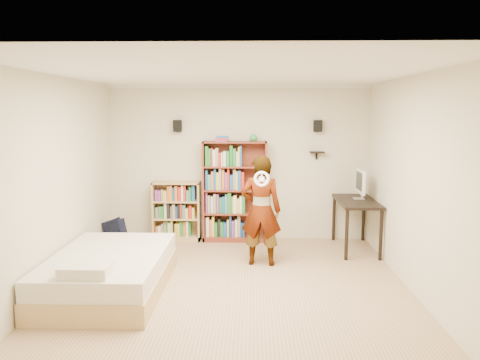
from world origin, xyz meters
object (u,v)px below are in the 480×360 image
Objects in this scene: computer_desk at (356,225)px; person at (261,210)px; tall_bookshelf at (235,192)px; low_bookshelf at (177,211)px; daybed at (109,268)px.

person is (-1.56, -0.79, 0.40)m from computer_desk.
tall_bookshelf is at bearing 166.10° from computer_desk.
tall_bookshelf is 1.07× the size of person.
person is at bearing -71.40° from tall_bookshelf.
computer_desk is (3.01, -0.50, -0.10)m from low_bookshelf.
tall_bookshelf reaches higher than daybed.
computer_desk is at bearing -147.36° from person.
low_bookshelf is 2.46m from daybed.
low_bookshelf reaches higher than daybed.
computer_desk is at bearing -9.41° from low_bookshelf.
daybed is (-0.47, -2.40, -0.21)m from low_bookshelf.
low_bookshelf is at bearing 179.69° from tall_bookshelf.
low_bookshelf is at bearing 78.98° from daybed.
low_bookshelf is at bearing 170.59° from computer_desk.
tall_bookshelf is at bearing 58.21° from daybed.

